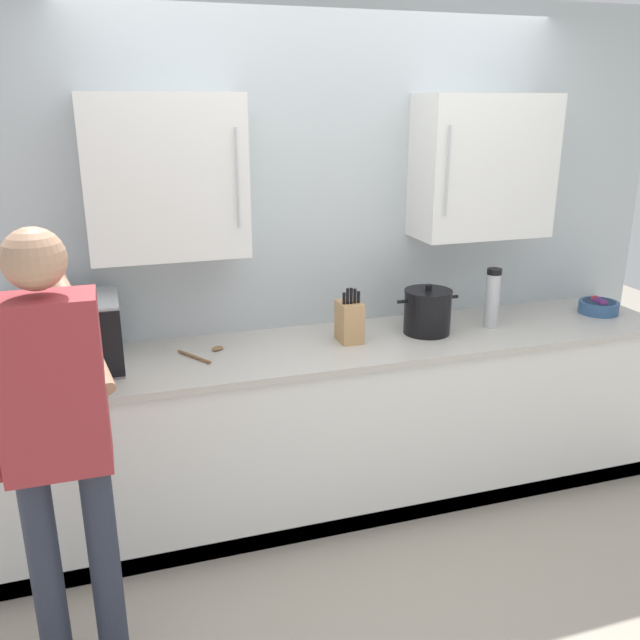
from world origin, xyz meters
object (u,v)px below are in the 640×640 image
object	(u,v)px
thermos_flask	(492,298)
stock_pot	(427,312)
wooden_spoon	(206,352)
person_figure	(56,428)
microwave_oven	(57,337)
fruit_bowl	(598,306)
knife_block	(349,321)

from	to	relation	value
thermos_flask	stock_pot	bearing A→B (deg)	177.59
wooden_spoon	person_figure	distance (m)	1.06
thermos_flask	wooden_spoon	xyz separation A→B (m)	(-1.54, 0.05, -0.15)
microwave_oven	fruit_bowl	world-z (taller)	microwave_oven
knife_block	person_figure	bearing A→B (deg)	-148.83
microwave_oven	thermos_flask	distance (m)	2.19
microwave_oven	fruit_bowl	xyz separation A→B (m)	(2.92, -0.02, -0.12)
knife_block	wooden_spoon	distance (m)	0.73
knife_block	thermos_flask	xyz separation A→B (m)	(0.81, -0.02, 0.06)
stock_pot	person_figure	world-z (taller)	person_figure
stock_pot	thermos_flask	bearing A→B (deg)	-2.41
knife_block	fruit_bowl	size ratio (longest dim) A/B	1.30
stock_pot	fruit_bowl	world-z (taller)	stock_pot
wooden_spoon	fruit_bowl	size ratio (longest dim) A/B	1.04
fruit_bowl	knife_block	bearing A→B (deg)	-179.68
microwave_oven	person_figure	world-z (taller)	person_figure
wooden_spoon	fruit_bowl	bearing A→B (deg)	-0.68
thermos_flask	fruit_bowl	xyz separation A→B (m)	(0.73, 0.03, -0.12)
microwave_oven	thermos_flask	bearing A→B (deg)	-1.17
microwave_oven	knife_block	world-z (taller)	microwave_oven
fruit_bowl	microwave_oven	bearing A→B (deg)	179.65
thermos_flask	fruit_bowl	size ratio (longest dim) A/B	1.46
wooden_spoon	fruit_bowl	xyz separation A→B (m)	(2.26, -0.03, 0.03)
microwave_oven	wooden_spoon	distance (m)	0.68
knife_block	wooden_spoon	size ratio (longest dim) A/B	1.24
thermos_flask	wooden_spoon	bearing A→B (deg)	178.00
thermos_flask	person_figure	size ratio (longest dim) A/B	0.19
person_figure	thermos_flask	bearing A→B (deg)	20.29
stock_pot	wooden_spoon	bearing A→B (deg)	178.13
knife_block	fruit_bowl	world-z (taller)	knife_block
stock_pot	fruit_bowl	size ratio (longest dim) A/B	1.56
fruit_bowl	person_figure	distance (m)	3.00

